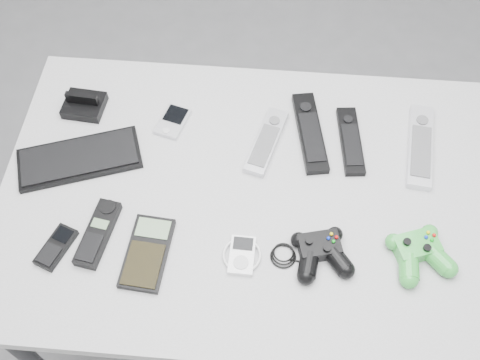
# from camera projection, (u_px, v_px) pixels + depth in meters

# --- Properties ---
(floor) EXTENTS (3.50, 3.50, 0.00)m
(floor) POSITION_uv_depth(u_px,v_px,m) (265.00, 287.00, 2.02)
(floor) COLOR slate
(floor) RESTS_ON ground
(desk) EXTENTS (1.21, 0.77, 0.81)m
(desk) POSITION_uv_depth(u_px,v_px,m) (260.00, 209.00, 1.35)
(desk) COLOR gray
(desk) RESTS_ON floor
(pda_keyboard) EXTENTS (0.31, 0.21, 0.02)m
(pda_keyboard) POSITION_uv_depth(u_px,v_px,m) (79.00, 158.00, 1.33)
(pda_keyboard) COLOR black
(pda_keyboard) RESTS_ON desk
(dock_bracket) EXTENTS (0.10, 0.09, 0.05)m
(dock_bracket) POSITION_uv_depth(u_px,v_px,m) (83.00, 102.00, 1.40)
(dock_bracket) COLOR black
(dock_bracket) RESTS_ON desk
(pda) EXTENTS (0.09, 0.11, 0.02)m
(pda) POSITION_uv_depth(u_px,v_px,m) (173.00, 121.00, 1.39)
(pda) COLOR #B6B6BE
(pda) RESTS_ON desk
(remote_silver_a) EXTENTS (0.10, 0.20, 0.02)m
(remote_silver_a) POSITION_uv_depth(u_px,v_px,m) (267.00, 141.00, 1.35)
(remote_silver_a) COLOR #B6B6BE
(remote_silver_a) RESTS_ON desk
(remote_black_a) EXTENTS (0.10, 0.24, 0.02)m
(remote_black_a) POSITION_uv_depth(u_px,v_px,m) (310.00, 132.00, 1.37)
(remote_black_a) COLOR black
(remote_black_a) RESTS_ON desk
(remote_black_b) EXTENTS (0.07, 0.20, 0.02)m
(remote_black_b) POSITION_uv_depth(u_px,v_px,m) (351.00, 140.00, 1.36)
(remote_black_b) COLOR black
(remote_black_b) RESTS_ON desk
(remote_silver_b) EXTENTS (0.08, 0.24, 0.02)m
(remote_silver_b) POSITION_uv_depth(u_px,v_px,m) (420.00, 146.00, 1.34)
(remote_silver_b) COLOR silver
(remote_silver_b) RESTS_ON desk
(mobile_phone) EXTENTS (0.08, 0.11, 0.02)m
(mobile_phone) POSITION_uv_depth(u_px,v_px,m) (56.00, 247.00, 1.20)
(mobile_phone) COLOR black
(mobile_phone) RESTS_ON desk
(cordless_handset) EXTENTS (0.08, 0.17, 0.03)m
(cordless_handset) POSITION_uv_depth(u_px,v_px,m) (98.00, 233.00, 1.22)
(cordless_handset) COLOR black
(cordless_handset) RESTS_ON desk
(calculator) EXTENTS (0.10, 0.18, 0.02)m
(calculator) POSITION_uv_depth(u_px,v_px,m) (147.00, 253.00, 1.20)
(calculator) COLOR black
(calculator) RESTS_ON desk
(mp3_player) EXTENTS (0.09, 0.09, 0.02)m
(mp3_player) POSITION_uv_depth(u_px,v_px,m) (242.00, 255.00, 1.20)
(mp3_player) COLOR white
(mp3_player) RESTS_ON desk
(controller_black) EXTENTS (0.24, 0.18, 0.04)m
(controller_black) POSITION_uv_depth(u_px,v_px,m) (321.00, 251.00, 1.19)
(controller_black) COLOR black
(controller_black) RESTS_ON desk
(controller_green) EXTENTS (0.17, 0.17, 0.04)m
(controller_green) POSITION_uv_depth(u_px,v_px,m) (419.00, 251.00, 1.18)
(controller_green) COLOR #258A31
(controller_green) RESTS_ON desk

